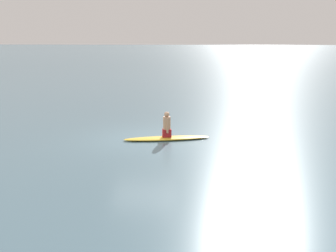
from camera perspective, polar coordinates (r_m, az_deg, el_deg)
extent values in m
plane|color=slate|center=(15.26, -3.61, -1.81)|extent=(400.00, 400.00, 0.00)
ellipsoid|color=gold|center=(15.05, -0.17, -1.78)|extent=(1.40, 3.36, 0.11)
cube|color=#A51E23|center=(15.00, -0.17, -1.02)|extent=(0.33, 0.38, 0.30)
cylinder|color=tan|center=(14.91, -0.17, 0.42)|extent=(0.34, 0.34, 0.50)
sphere|color=tan|center=(14.84, -0.17, 1.71)|extent=(0.20, 0.20, 0.20)
cylinder|color=tan|center=(15.09, -0.27, 0.31)|extent=(0.10, 0.10, 0.55)
cylinder|color=tan|center=(14.76, -0.08, 0.03)|extent=(0.10, 0.10, 0.55)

